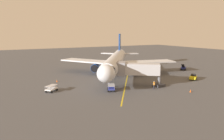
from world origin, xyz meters
TOP-DOWN VIEW (x-y plane):
  - ground_plane at (0.00, 0.00)m, footprint 220.00×220.00m
  - apron_lead_in_line at (0.07, 6.66)m, footprint 23.14×32.90m
  - airplane at (-0.09, 0.43)m, footprint 31.08×35.14m
  - jet_bridge at (1.99, 12.75)m, footprint 10.44×8.34m
  - ground_crew_marshaller at (-0.19, 17.15)m, footprint 0.38×0.46m
  - belt_loader_near_nose at (-23.62, 3.45)m, footprint 4.34×3.78m
  - tug_portside at (-14.69, 15.04)m, footprint 2.75×2.49m
  - baggage_cart_starboard_side at (19.58, 8.60)m, footprint 2.86×2.79m
  - baggage_cart_rear_apron at (8.49, 13.95)m, footprint 2.42×2.95m
  - safety_cone_nose_left at (16.52, 0.71)m, footprint 0.32×0.32m
  - safety_cone_nose_right at (-5.18, 22.59)m, footprint 0.32×0.32m

SIDE VIEW (x-z plane):
  - ground_plane at x=0.00m, z-range 0.00..0.00m
  - apron_lead_in_line at x=0.07m, z-range 0.00..0.01m
  - safety_cone_nose_left at x=16.52m, z-range 0.00..0.55m
  - safety_cone_nose_right at x=-5.18m, z-range 0.00..0.55m
  - baggage_cart_starboard_side at x=19.58m, z-range 0.02..1.29m
  - baggage_cart_rear_apron at x=8.49m, z-range 0.02..1.29m
  - tug_portside at x=-14.69m, z-range -0.05..1.45m
  - belt_loader_near_nose at x=-23.62m, z-range -0.45..1.88m
  - ground_crew_marshaller at x=-0.19m, z-range 0.03..1.74m
  - jet_bridge at x=1.99m, z-range 1.06..6.46m
  - airplane at x=-0.09m, z-range -1.75..9.75m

